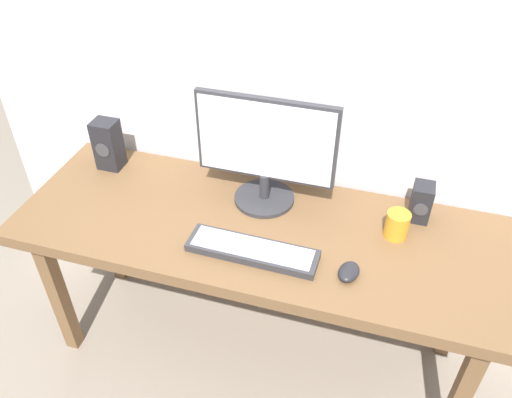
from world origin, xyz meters
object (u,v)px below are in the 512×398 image
Objects in this scene: monitor at (265,150)px; speaker_left at (108,144)px; desk at (257,240)px; speaker_right at (421,202)px; coffee_mug at (397,225)px; mouse at (349,272)px; keyboard_primary at (252,250)px.

monitor is 0.67m from speaker_left.
desk is 0.60m from speaker_right.
desk is 8.46× the size of speaker_left.
monitor is 0.58m from speaker_right.
coffee_mug is (-0.07, -0.12, -0.02)m from speaker_right.
speaker_left reaches higher than mouse.
coffee_mug reaches higher than desk.
speaker_left is at bearing 173.69° from mouse.
mouse is (0.35, -0.15, 0.09)m from desk.
speaker_left is 2.11× the size of coffee_mug.
keyboard_primary reaches higher than desk.
desk is 12.21× the size of speaker_right.
keyboard_primary is at bearing -146.10° from speaker_right.
coffee_mug is (0.49, -0.07, -0.17)m from monitor.
mouse is 0.27m from coffee_mug.
desk is 17.87× the size of coffee_mug.
mouse is at bearing -119.01° from speaker_right.
speaker_right is (0.56, 0.05, -0.15)m from monitor.
desk is 0.72m from speaker_left.
speaker_left is (-1.22, -0.02, 0.03)m from speaker_right.
speaker_right is 0.14m from coffee_mug.
keyboard_primary is at bearing -24.74° from speaker_left.
speaker_left reaches higher than speaker_right.
speaker_left is at bearing -178.85° from speaker_right.
monitor is 1.14× the size of keyboard_primary.
monitor reaches higher than keyboard_primary.
monitor is 0.36m from keyboard_primary.
mouse is at bearing -22.81° from desk.
desk is at bearing -158.95° from speaker_right.
speaker_left is (-0.68, 0.18, 0.17)m from desk.
mouse is 0.41m from speaker_right.
keyboard_primary is 4.53× the size of coffee_mug.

